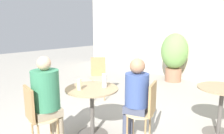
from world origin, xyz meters
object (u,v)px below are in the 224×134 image
at_px(seated_person_1, 136,94).
at_px(beer_glass_0, 104,81).
at_px(beer_glass_1, 79,84).
at_px(cafe_table_near, 92,101).
at_px(bistro_chair_1, 146,108).
at_px(cafe_table_far, 221,101).
at_px(potted_plant_0, 174,54).
at_px(seated_person_0, 47,96).
at_px(bistro_chair_0, 37,113).
at_px(bistro_chair_3, 98,74).

xyz_separation_m(seated_person_1, beer_glass_0, (-0.51, -0.09, 0.10)).
bearing_deg(beer_glass_1, seated_person_1, 32.99).
bearing_deg(cafe_table_near, bistro_chair_1, 22.78).
relative_size(cafe_table_near, cafe_table_far, 1.05).
relative_size(cafe_table_near, potted_plant_0, 0.56).
distance_m(cafe_table_far, beer_glass_0, 1.73).
distance_m(seated_person_0, beer_glass_1, 0.48).
relative_size(bistro_chair_0, seated_person_1, 0.74).
relative_size(bistro_chair_1, beer_glass_1, 5.64).
height_order(cafe_table_near, bistro_chair_0, bistro_chair_0).
bearing_deg(seated_person_0, potted_plant_0, -73.40).
xyz_separation_m(bistro_chair_3, potted_plant_0, (0.41, 2.42, 0.23)).
relative_size(bistro_chair_0, beer_glass_0, 4.46).
bearing_deg(bistro_chair_1, cafe_table_far, 129.87).
bearing_deg(beer_glass_0, cafe_table_near, -120.45).
bearing_deg(cafe_table_far, bistro_chair_3, -174.13).
height_order(cafe_table_far, bistro_chair_1, bistro_chair_1).
bearing_deg(bistro_chair_3, bistro_chair_0, -111.43).
xyz_separation_m(bistro_chair_1, potted_plant_0, (-1.50, 3.23, 0.23)).
bearing_deg(bistro_chair_1, seated_person_0, -63.21).
bearing_deg(seated_person_0, beer_glass_0, -95.07).
bearing_deg(cafe_table_far, beer_glass_1, -130.84).
relative_size(beer_glass_0, beer_glass_1, 1.26).
relative_size(seated_person_1, potted_plant_0, 0.89).
bearing_deg(seated_person_1, cafe_table_far, 125.96).
relative_size(cafe_table_far, beer_glass_1, 4.57).
height_order(bistro_chair_3, seated_person_0, seated_person_0).
distance_m(cafe_table_near, bistro_chair_0, 0.79).
xyz_separation_m(beer_glass_0, beer_glass_1, (-0.15, -0.33, -0.02)).
distance_m(bistro_chair_1, potted_plant_0, 3.57).
bearing_deg(beer_glass_1, bistro_chair_0, -93.92).
bearing_deg(cafe_table_far, seated_person_0, -124.02).
bearing_deg(bistro_chair_3, seated_person_0, -109.12).
xyz_separation_m(beer_glass_1, potted_plant_0, (-0.72, 3.72, -0.03)).
height_order(bistro_chair_1, beer_glass_1, bistro_chair_1).
distance_m(seated_person_0, potted_plant_0, 4.24).
bearing_deg(bistro_chair_0, bistro_chair_1, -120.00).
distance_m(cafe_table_near, bistro_chair_1, 0.79).
height_order(cafe_table_far, potted_plant_0, potted_plant_0).
xyz_separation_m(bistro_chair_3, beer_glass_1, (1.13, -1.30, 0.26)).
xyz_separation_m(bistro_chair_0, seated_person_0, (0.02, 0.14, 0.20)).
distance_m(bistro_chair_1, seated_person_0, 1.27).
xyz_separation_m(seated_person_0, beer_glass_0, (0.18, 0.81, 0.08)).
relative_size(cafe_table_far, seated_person_1, 0.60).
height_order(bistro_chair_0, beer_glass_0, beer_glass_0).
xyz_separation_m(cafe_table_near, bistro_chair_0, (-0.10, -0.79, 0.01)).
height_order(cafe_table_near, beer_glass_0, beer_glass_0).
bearing_deg(cafe_table_near, seated_person_0, -97.22).
distance_m(bistro_chair_3, beer_glass_0, 1.62).
height_order(cafe_table_near, potted_plant_0, potted_plant_0).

